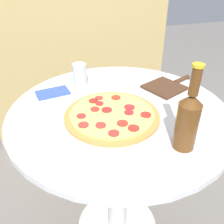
# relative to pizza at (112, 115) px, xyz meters

# --- Properties ---
(table) EXTENTS (0.87, 0.87, 0.77)m
(table) POSITION_rel_pizza_xyz_m (0.04, 0.04, -0.20)
(table) COLOR silver
(table) RESTS_ON ground_plane
(fence_panel) EXTENTS (1.29, 0.04, 1.54)m
(fence_panel) POSITION_rel_pizza_xyz_m (0.04, 0.94, -0.01)
(fence_panel) COLOR tan
(fence_panel) RESTS_ON ground_plane
(pizza) EXTENTS (0.36, 0.36, 0.02)m
(pizza) POSITION_rel_pizza_xyz_m (0.00, 0.00, 0.00)
(pizza) COLOR #B77F3D
(pizza) RESTS_ON table
(beer_bottle) EXTENTS (0.07, 0.07, 0.28)m
(beer_bottle) POSITION_rel_pizza_xyz_m (0.17, -0.23, 0.10)
(beer_bottle) COLOR #563314
(beer_bottle) RESTS_ON table
(pizza_paddle) EXTENTS (0.27, 0.20, 0.02)m
(pizza_paddle) POSITION_rel_pizza_xyz_m (0.31, 0.16, -0.00)
(pizza_paddle) COLOR #422819
(pizza_paddle) RESTS_ON table
(drinking_glass) EXTENTS (0.06, 0.06, 0.10)m
(drinking_glass) POSITION_rel_pizza_xyz_m (-0.06, 0.29, 0.04)
(drinking_glass) COLOR #ADBCC6
(drinking_glass) RESTS_ON table
(napkin) EXTENTS (0.15, 0.10, 0.01)m
(napkin) POSITION_rel_pizza_xyz_m (-0.19, 0.25, -0.00)
(napkin) COLOR #334C99
(napkin) RESTS_ON table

